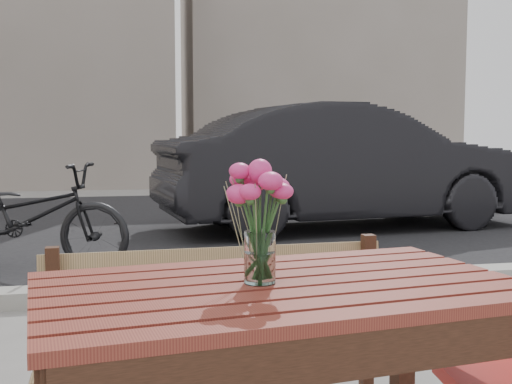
# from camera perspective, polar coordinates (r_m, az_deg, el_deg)

# --- Properties ---
(street) EXTENTS (30.00, 8.12, 0.12)m
(street) POSITION_cam_1_polar(r_m,az_deg,el_deg) (6.80, -10.03, -4.82)
(street) COLOR black
(street) RESTS_ON ground
(backdrop_buildings) EXTENTS (15.50, 4.00, 8.00)m
(backdrop_buildings) POSITION_cam_1_polar(r_m,az_deg,el_deg) (16.21, -10.82, 13.61)
(backdrop_buildings) COLOR gray
(backdrop_buildings) RESTS_ON ground
(main_table) EXTENTS (1.38, 0.92, 0.80)m
(main_table) POSITION_cam_1_polar(r_m,az_deg,el_deg) (1.79, 2.22, -12.19)
(main_table) COLOR maroon
(main_table) RESTS_ON ground
(main_bench) EXTENTS (1.33, 0.43, 0.82)m
(main_bench) POSITION_cam_1_polar(r_m,az_deg,el_deg) (2.42, -2.92, -11.70)
(main_bench) COLOR olive
(main_bench) RESTS_ON ground
(main_vase) EXTENTS (0.18, 0.18, 0.33)m
(main_vase) POSITION_cam_1_polar(r_m,az_deg,el_deg) (1.71, 0.35, -1.30)
(main_vase) COLOR white
(main_vase) RESTS_ON main_table
(parked_car) EXTENTS (4.91, 2.20, 1.57)m
(parked_car) POSITION_cam_1_polar(r_m,az_deg,el_deg) (8.28, 7.90, 2.23)
(parked_car) COLOR black
(parked_car) RESTS_ON ground
(bicycle) EXTENTS (1.92, 1.11, 0.95)m
(bicycle) POSITION_cam_1_polar(r_m,az_deg,el_deg) (5.98, -19.61, -2.08)
(bicycle) COLOR black
(bicycle) RESTS_ON ground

